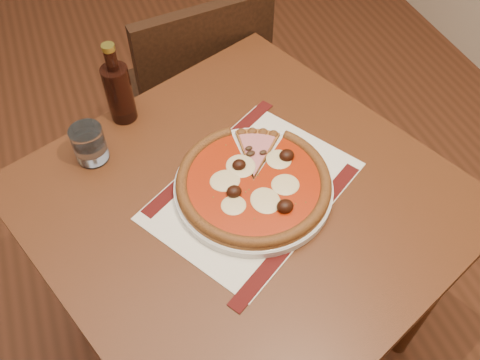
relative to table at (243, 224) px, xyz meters
name	(u,v)px	position (x,y,z in m)	size (l,w,h in m)	color
table	(243,224)	(0.00, 0.00, 0.00)	(1.03, 1.03, 0.75)	#572714
chair_far	(196,93)	(0.09, 0.62, -0.16)	(0.44, 0.44, 0.85)	black
placemat	(253,190)	(0.02, 0.01, 0.10)	(0.42, 0.30, 0.00)	beige
plate	(253,187)	(0.02, 0.01, 0.11)	(0.33, 0.33, 0.02)	white
pizza	(254,182)	(0.02, 0.01, 0.13)	(0.32, 0.32, 0.04)	#AF632A
ham_slice	(263,148)	(0.08, 0.08, 0.13)	(0.10, 0.14, 0.02)	#AF632A
water_glass	(89,144)	(-0.27, 0.22, 0.14)	(0.07, 0.07, 0.09)	white
bottle	(119,91)	(-0.17, 0.32, 0.18)	(0.06, 0.06, 0.20)	black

